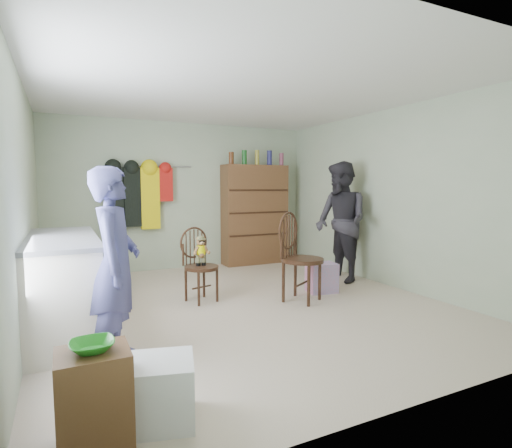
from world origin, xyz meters
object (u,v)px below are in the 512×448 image
chair_front (199,259)px  dresser (255,214)px  counter (63,284)px  chair_far (297,253)px

chair_front → dresser: dresser is taller
counter → dresser: dresser is taller
dresser → chair_far: bearing=-103.5°
counter → chair_front: (1.52, 0.41, 0.06)m
chair_far → dresser: bearing=44.5°
counter → chair_front: counter is taller
chair_front → counter: bearing=178.8°
counter → dresser: size_ratio=0.90×
counter → chair_far: chair_far is taller
dresser → chair_front: bearing=-131.6°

